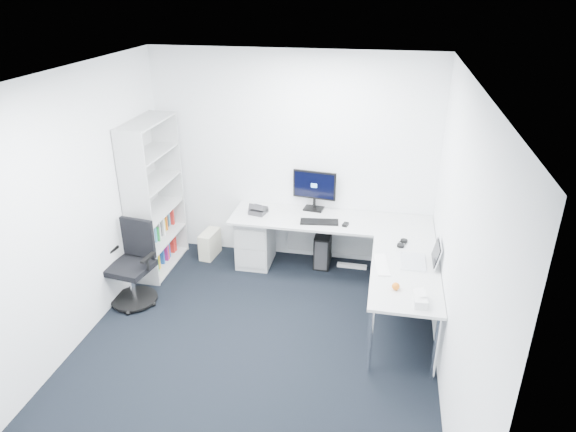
% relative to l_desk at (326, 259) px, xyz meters
% --- Properties ---
extents(ground, '(4.20, 4.20, 0.00)m').
position_rel_l_desk_xyz_m(ground, '(-0.55, -1.40, -0.36)').
color(ground, black).
extents(ceiling, '(4.20, 4.20, 0.00)m').
position_rel_l_desk_xyz_m(ceiling, '(-0.55, -1.40, 2.34)').
color(ceiling, white).
extents(wall_back, '(3.60, 0.02, 2.70)m').
position_rel_l_desk_xyz_m(wall_back, '(-0.55, 0.70, 0.99)').
color(wall_back, white).
rests_on(wall_back, ground).
extents(wall_front, '(3.60, 0.02, 2.70)m').
position_rel_l_desk_xyz_m(wall_front, '(-0.55, -3.50, 0.99)').
color(wall_front, white).
rests_on(wall_front, ground).
extents(wall_left, '(0.02, 4.20, 2.70)m').
position_rel_l_desk_xyz_m(wall_left, '(-2.35, -1.40, 0.99)').
color(wall_left, white).
rests_on(wall_left, ground).
extents(wall_right, '(0.02, 4.20, 2.70)m').
position_rel_l_desk_xyz_m(wall_right, '(1.25, -1.40, 0.99)').
color(wall_right, white).
rests_on(wall_right, ground).
extents(l_desk, '(2.48, 1.39, 0.73)m').
position_rel_l_desk_xyz_m(l_desk, '(0.00, 0.00, 0.00)').
color(l_desk, '#B5B7B7').
rests_on(l_desk, ground).
extents(drawer_pedestal, '(0.42, 0.53, 0.65)m').
position_rel_l_desk_xyz_m(drawer_pedestal, '(-0.97, 0.37, -0.04)').
color(drawer_pedestal, '#B5B7B7').
rests_on(drawer_pedestal, ground).
extents(bookshelf, '(0.38, 0.97, 1.94)m').
position_rel_l_desk_xyz_m(bookshelf, '(-2.17, 0.05, 0.61)').
color(bookshelf, '#B2B4B4').
rests_on(bookshelf, ground).
extents(task_chair, '(0.62, 0.62, 0.97)m').
position_rel_l_desk_xyz_m(task_chair, '(-2.13, -0.81, 0.12)').
color(task_chair, black).
rests_on(task_chair, ground).
extents(black_pc_tower, '(0.20, 0.45, 0.44)m').
position_rel_l_desk_xyz_m(black_pc_tower, '(-0.10, 0.53, -0.14)').
color(black_pc_tower, black).
rests_on(black_pc_tower, ground).
extents(beige_pc_tower, '(0.21, 0.39, 0.35)m').
position_rel_l_desk_xyz_m(beige_pc_tower, '(-1.63, 0.42, -0.19)').
color(beige_pc_tower, beige).
rests_on(beige_pc_tower, ground).
extents(power_strip, '(0.38, 0.07, 0.04)m').
position_rel_l_desk_xyz_m(power_strip, '(0.29, 0.47, -0.34)').
color(power_strip, silver).
rests_on(power_strip, ground).
extents(monitor, '(0.57, 0.24, 0.53)m').
position_rel_l_desk_xyz_m(monitor, '(-0.25, 0.60, 0.63)').
color(monitor, black).
rests_on(monitor, l_desk).
extents(black_keyboard, '(0.48, 0.22, 0.02)m').
position_rel_l_desk_xyz_m(black_keyboard, '(-0.12, 0.22, 0.37)').
color(black_keyboard, black).
rests_on(black_keyboard, l_desk).
extents(mouse, '(0.08, 0.11, 0.03)m').
position_rel_l_desk_xyz_m(mouse, '(0.20, 0.20, 0.38)').
color(mouse, black).
rests_on(mouse, l_desk).
extents(desk_phone, '(0.23, 0.23, 0.14)m').
position_rel_l_desk_xyz_m(desk_phone, '(-0.92, 0.35, 0.43)').
color(desk_phone, '#2D2C2F').
rests_on(desk_phone, l_desk).
extents(laptop, '(0.38, 0.37, 0.27)m').
position_rel_l_desk_xyz_m(laptop, '(0.97, -0.55, 0.50)').
color(laptop, silver).
rests_on(laptop, l_desk).
extents(white_keyboard, '(0.19, 0.46, 0.01)m').
position_rel_l_desk_xyz_m(white_keyboard, '(0.65, -0.67, 0.37)').
color(white_keyboard, silver).
rests_on(white_keyboard, l_desk).
extents(headphones, '(0.17, 0.22, 0.05)m').
position_rel_l_desk_xyz_m(headphones, '(0.86, -0.16, 0.39)').
color(headphones, black).
rests_on(headphones, l_desk).
extents(orange_fruit, '(0.08, 0.08, 0.08)m').
position_rel_l_desk_xyz_m(orange_fruit, '(0.80, -1.11, 0.40)').
color(orange_fruit, orange).
rests_on(orange_fruit, l_desk).
extents(tissue_box, '(0.13, 0.23, 0.08)m').
position_rel_l_desk_xyz_m(tissue_box, '(1.01, -1.30, 0.40)').
color(tissue_box, silver).
rests_on(tissue_box, l_desk).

